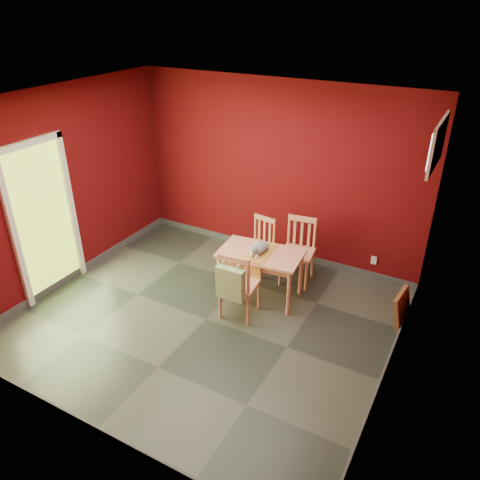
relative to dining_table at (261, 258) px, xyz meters
The scene contains 13 objects.
ground 1.07m from the dining_table, 114.35° to the right, with size 4.50×4.50×0.00m, color #2D342D.
room_shell 1.04m from the dining_table, 114.35° to the right, with size 4.50×4.50×4.50m.
doorway 2.91m from the dining_table, 155.06° to the right, with size 0.06×1.01×2.13m.
window 2.57m from the dining_table, ahead, with size 0.05×0.90×0.50m.
outlet_plate 1.73m from the dining_table, 43.74° to the left, with size 0.08×0.01×0.12m, color silver.
dining_table is the anchor object (origin of this frame).
table_runner 0.11m from the dining_table, 90.00° to the right, with size 0.34×0.62×0.30m.
chair_far_left 0.71m from the dining_table, 117.57° to the left, with size 0.44×0.44×0.83m.
chair_far_right 0.71m from the dining_table, 66.50° to the left, with size 0.49×0.49×0.94m.
chair_near 0.54m from the dining_table, 94.72° to the right, with size 0.49×0.49×0.95m.
tote_bag 0.75m from the dining_table, 92.09° to the right, with size 0.36×0.20×0.49m.
cat 0.18m from the dining_table, 157.03° to the right, with size 0.20×0.38×0.19m, color slate, non-canonical shape.
picture_frame 1.88m from the dining_table, ahead, with size 0.19×0.46×0.45m.
Camera 1 is at (2.70, -4.01, 3.70)m, focal length 35.00 mm.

